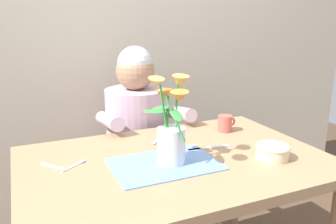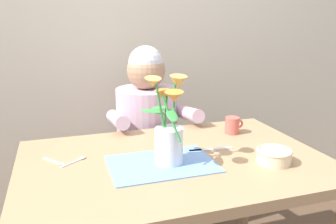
# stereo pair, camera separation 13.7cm
# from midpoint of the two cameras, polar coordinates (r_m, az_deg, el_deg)

# --- Properties ---
(wood_panel_backdrop) EXTENTS (4.00, 0.10, 2.50)m
(wood_panel_backdrop) POSITION_cam_midpoint_polar(r_m,az_deg,el_deg) (2.28, -5.95, 14.47)
(wood_panel_backdrop) COLOR beige
(wood_panel_backdrop) RESTS_ON ground_plane
(dining_table) EXTENTS (1.20, 0.80, 0.74)m
(dining_table) POSITION_cam_midpoint_polar(r_m,az_deg,el_deg) (1.43, 3.84, -11.29)
(dining_table) COLOR #9E7A56
(dining_table) RESTS_ON ground_plane
(seated_person) EXTENTS (0.45, 0.47, 1.14)m
(seated_person) POSITION_cam_midpoint_polar(r_m,az_deg,el_deg) (2.01, -1.45, -5.65)
(seated_person) COLOR #4C4C56
(seated_person) RESTS_ON ground_plane
(striped_placemat) EXTENTS (0.40, 0.28, 0.00)m
(striped_placemat) POSITION_cam_midpoint_polar(r_m,az_deg,el_deg) (1.33, 1.95, -8.56)
(striped_placemat) COLOR #6B93D1
(striped_placemat) RESTS_ON dining_table
(flower_vase) EXTENTS (0.18, 0.24, 0.34)m
(flower_vase) POSITION_cam_midpoint_polar(r_m,az_deg,el_deg) (1.29, 3.11, -2.89)
(flower_vase) COLOR silver
(flower_vase) RESTS_ON dining_table
(ceramic_bowl) EXTENTS (0.14, 0.14, 0.06)m
(ceramic_bowl) POSITION_cam_midpoint_polar(r_m,az_deg,el_deg) (1.42, 19.70, -6.80)
(ceramic_bowl) COLOR beige
(ceramic_bowl) RESTS_ON dining_table
(dinner_knife) EXTENTS (0.19, 0.04, 0.00)m
(dinner_knife) POSITION_cam_midpoint_polar(r_m,az_deg,el_deg) (1.49, 9.69, -6.11)
(dinner_knife) COLOR silver
(dinner_knife) RESTS_ON dining_table
(tea_cup) EXTENTS (0.09, 0.07, 0.08)m
(tea_cup) POSITION_cam_midpoint_polar(r_m,az_deg,el_deg) (1.71, 12.82, -2.18)
(tea_cup) COLOR #CC564C
(tea_cup) RESTS_ON dining_table
(spoon_0) EXTENTS (0.11, 0.08, 0.01)m
(spoon_0) POSITION_cam_midpoint_polar(r_m,az_deg,el_deg) (1.39, -11.94, -7.80)
(spoon_0) COLOR silver
(spoon_0) RESTS_ON dining_table
(spoon_1) EXTENTS (0.08, 0.11, 0.01)m
(spoon_1) POSITION_cam_midpoint_polar(r_m,az_deg,el_deg) (1.57, 1.04, -4.80)
(spoon_1) COLOR silver
(spoon_1) RESTS_ON dining_table
(spoon_2) EXTENTS (0.09, 0.10, 0.01)m
(spoon_2) POSITION_cam_midpoint_polar(r_m,az_deg,el_deg) (1.39, -15.09, -8.04)
(spoon_2) COLOR silver
(spoon_2) RESTS_ON dining_table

